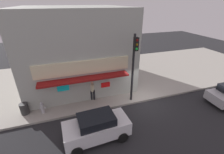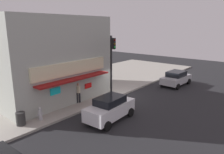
% 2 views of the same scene
% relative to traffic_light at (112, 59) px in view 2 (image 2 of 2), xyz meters
% --- Properties ---
extents(ground_plane, '(55.66, 55.66, 0.00)m').
position_rel_traffic_light_xyz_m(ground_plane, '(0.85, -0.36, -3.67)').
color(ground_plane, '#232326').
extents(sidewalk, '(37.10, 11.41, 0.16)m').
position_rel_traffic_light_xyz_m(sidewalk, '(0.85, 5.35, -3.58)').
color(sidewalk, '#A39E93').
rests_on(sidewalk, ground_plane).
extents(corner_building, '(9.45, 10.00, 7.12)m').
position_rel_traffic_light_xyz_m(corner_building, '(-3.61, 5.70, 0.05)').
color(corner_building, '#ADB2A8').
rests_on(corner_building, sidewalk).
extents(traffic_light, '(0.32, 0.58, 5.49)m').
position_rel_traffic_light_xyz_m(traffic_light, '(0.00, 0.00, 0.00)').
color(traffic_light, black).
rests_on(traffic_light, sidewalk).
extents(fire_hydrant, '(0.50, 0.26, 0.90)m').
position_rel_traffic_light_xyz_m(fire_hydrant, '(-6.96, 0.62, -3.06)').
color(fire_hydrant, '#B2B2B7').
rests_on(fire_hydrant, sidewalk).
extents(trash_can, '(0.59, 0.59, 0.86)m').
position_rel_traffic_light_xyz_m(trash_can, '(-8.19, 0.91, -3.07)').
color(trash_can, '#2D2D2D').
rests_on(trash_can, sidewalk).
extents(pedestrian, '(0.42, 0.53, 1.71)m').
position_rel_traffic_light_xyz_m(pedestrian, '(-3.05, 1.14, -2.57)').
color(pedestrian, black).
rests_on(pedestrian, sidewalk).
extents(potted_plant_by_doorway, '(0.67, 0.67, 0.96)m').
position_rel_traffic_light_xyz_m(potted_plant_by_doorway, '(-0.16, 2.33, -2.96)').
color(potted_plant_by_doorway, '#59595B').
rests_on(potted_plant_by_doorway, sidewalk).
extents(parked_car_silver, '(4.14, 2.20, 1.59)m').
position_rel_traffic_light_xyz_m(parked_car_silver, '(7.89, -2.71, -2.85)').
color(parked_car_silver, '#B7B7BC').
rests_on(parked_car_silver, ground_plane).
extents(parked_car_white, '(4.00, 2.05, 1.72)m').
position_rel_traffic_light_xyz_m(parked_car_white, '(-3.64, -2.85, -2.78)').
color(parked_car_white, silver).
rests_on(parked_car_white, ground_plane).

